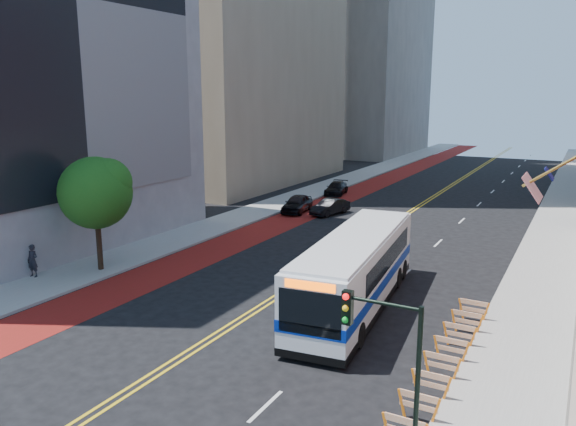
# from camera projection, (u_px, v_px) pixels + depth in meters

# --- Properties ---
(ground) EXTENTS (160.00, 160.00, 0.00)m
(ground) POSITION_uv_depth(u_px,v_px,m) (190.00, 352.00, 22.97)
(ground) COLOR black
(ground) RESTS_ON ground
(sidewalk_left) EXTENTS (4.00, 140.00, 0.15)m
(sidewalk_left) POSITION_uv_depth(u_px,v_px,m) (284.00, 202.00, 54.34)
(sidewalk_left) COLOR gray
(sidewalk_left) RESTS_ON ground
(sidewalk_right) EXTENTS (4.00, 140.00, 0.15)m
(sidewalk_right) POSITION_uv_depth(u_px,v_px,m) (557.00, 230.00, 43.19)
(sidewalk_right) COLOR gray
(sidewalk_right) RESTS_ON ground
(bus_lane_paint) EXTENTS (3.60, 140.00, 0.01)m
(bus_lane_paint) POSITION_uv_depth(u_px,v_px,m) (321.00, 206.00, 52.54)
(bus_lane_paint) COLOR maroon
(bus_lane_paint) RESTS_ON ground
(center_line_inner) EXTENTS (0.14, 140.00, 0.01)m
(center_line_inner) POSITION_uv_depth(u_px,v_px,m) (403.00, 215.00, 48.86)
(center_line_inner) COLOR gold
(center_line_inner) RESTS_ON ground
(center_line_outer) EXTENTS (0.14, 140.00, 0.01)m
(center_line_outer) POSITION_uv_depth(u_px,v_px,m) (407.00, 215.00, 48.70)
(center_line_outer) COLOR gold
(center_line_outer) RESTS_ON ground
(lane_dashes) EXTENTS (0.14, 98.20, 0.01)m
(lane_dashes) POSITION_uv_depth(u_px,v_px,m) (479.00, 204.00, 53.43)
(lane_dashes) COLOR silver
(lane_dashes) RESTS_ON ground
(grey_building_left) EXTENTS (14.10, 24.00, 30.00)m
(grey_building_left) POSITION_uv_depth(u_px,v_px,m) (1.00, 20.00, 36.40)
(grey_building_left) COLOR gray
(grey_building_left) RESTS_ON ground
(construction_barriers) EXTENTS (1.42, 10.91, 1.00)m
(construction_barriers) POSITION_uv_depth(u_px,v_px,m) (447.00, 354.00, 21.32)
(construction_barriers) COLOR orange
(construction_barriers) RESTS_ON ground
(street_tree) EXTENTS (4.20, 4.20, 6.70)m
(street_tree) POSITION_uv_depth(u_px,v_px,m) (97.00, 190.00, 32.36)
(street_tree) COLOR black
(street_tree) RESTS_ON sidewalk_left
(traffic_signal) EXTENTS (2.21, 0.34, 5.07)m
(traffic_signal) POSITION_uv_depth(u_px,v_px,m) (386.00, 352.00, 14.79)
(traffic_signal) COLOR black
(traffic_signal) RESTS_ON sidewalk_right
(transit_bus) EXTENTS (4.38, 13.59, 3.67)m
(transit_bus) POSITION_uv_depth(u_px,v_px,m) (357.00, 270.00, 27.48)
(transit_bus) COLOR silver
(transit_bus) RESTS_ON ground
(car_a) EXTENTS (2.43, 4.73, 1.54)m
(car_a) POSITION_uv_depth(u_px,v_px,m) (297.00, 204.00, 49.81)
(car_a) COLOR black
(car_a) RESTS_ON ground
(car_b) EXTENTS (2.36, 4.35, 1.36)m
(car_b) POSITION_uv_depth(u_px,v_px,m) (330.00, 207.00, 48.83)
(car_b) COLOR black
(car_b) RESTS_ON ground
(car_c) EXTENTS (2.60, 4.73, 1.30)m
(car_c) POSITION_uv_depth(u_px,v_px,m) (336.00, 188.00, 58.41)
(car_c) COLOR black
(car_c) RESTS_ON ground
(pedestrian) EXTENTS (0.73, 0.53, 1.87)m
(pedestrian) POSITION_uv_depth(u_px,v_px,m) (33.00, 261.00, 31.79)
(pedestrian) COLOR black
(pedestrian) RESTS_ON sidewalk_left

